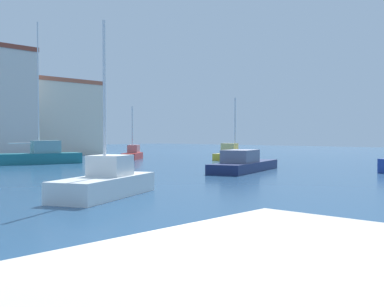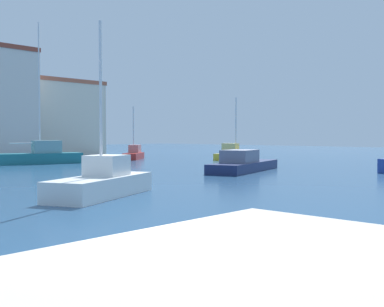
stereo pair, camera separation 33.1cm
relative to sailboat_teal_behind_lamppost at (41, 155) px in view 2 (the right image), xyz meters
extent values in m
plane|color=navy|center=(-1.97, -12.58, -0.75)|extent=(160.00, 160.00, 0.00)
cube|color=#1E707A|center=(-0.12, 0.03, -0.28)|extent=(7.48, 3.83, 0.94)
cube|color=#6B9CA2|center=(0.45, -0.12, 0.75)|extent=(2.66, 1.99, 1.12)
cylinder|color=silver|center=(-0.12, 0.03, 5.94)|extent=(0.12, 0.12, 11.49)
cylinder|color=silver|center=(-1.37, 0.38, 1.09)|extent=(2.46, 0.74, 0.08)
cube|color=gold|center=(15.31, -9.86, -0.41)|extent=(1.59, 4.68, 0.68)
cube|color=#DFCD77|center=(15.26, -9.23, 0.45)|extent=(0.97, 1.62, 1.06)
cylinder|color=silver|center=(15.31, -9.86, 2.69)|extent=(0.12, 0.12, 5.53)
cube|color=#19234C|center=(5.23, -18.43, -0.42)|extent=(8.76, 4.51, 0.66)
cube|color=slate|center=(4.38, -18.67, 0.34)|extent=(3.20, 2.58, 0.87)
cube|color=white|center=(-10.10, -22.55, -0.33)|extent=(6.08, 4.05, 0.84)
cube|color=silver|center=(-9.67, -22.37, 0.52)|extent=(2.04, 1.96, 0.86)
cylinder|color=silver|center=(-10.10, -22.55, 3.27)|extent=(0.12, 0.12, 6.37)
cube|color=#B22823|center=(10.64, 0.05, -0.41)|extent=(4.46, 3.93, 0.68)
cube|color=#C4716E|center=(11.17, 0.47, 0.34)|extent=(1.98, 1.87, 0.83)
cylinder|color=silver|center=(10.64, 0.05, 2.36)|extent=(0.12, 0.12, 4.85)
cube|color=beige|center=(10.11, 16.67, 3.81)|extent=(13.76, 6.92, 9.12)
cube|color=#B25B42|center=(10.11, 16.67, 8.62)|extent=(14.04, 7.06, 0.50)
camera|label=1|loc=(-22.19, -38.49, 1.79)|focal=44.92mm
camera|label=2|loc=(-21.97, -38.73, 1.79)|focal=44.92mm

